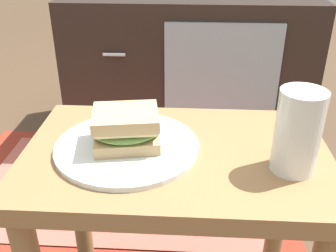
% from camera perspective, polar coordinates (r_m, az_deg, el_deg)
% --- Properties ---
extents(side_table, '(0.56, 0.36, 0.46)m').
position_cam_1_polar(side_table, '(0.77, 1.15, -9.32)').
color(side_table, olive).
rests_on(side_table, ground).
extents(tv_cabinet, '(0.96, 0.46, 0.58)m').
position_cam_1_polar(tv_cabinet, '(1.65, 3.06, 8.75)').
color(tv_cabinet, black).
rests_on(tv_cabinet, ground).
extents(area_rug, '(1.15, 0.73, 0.01)m').
position_cam_1_polar(area_rug, '(1.40, -6.93, -8.54)').
color(area_rug, maroon).
rests_on(area_rug, ground).
extents(plate, '(0.26, 0.26, 0.01)m').
position_cam_1_polar(plate, '(0.72, -5.99, -3.07)').
color(plate, silver).
rests_on(plate, side_table).
extents(sandwich_front, '(0.14, 0.12, 0.07)m').
position_cam_1_polar(sandwich_front, '(0.70, -6.14, -0.43)').
color(sandwich_front, tan).
rests_on(sandwich_front, plate).
extents(beer_glass, '(0.07, 0.07, 0.14)m').
position_cam_1_polar(beer_glass, '(0.67, 18.31, -1.02)').
color(beer_glass, silver).
rests_on(beer_glass, side_table).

